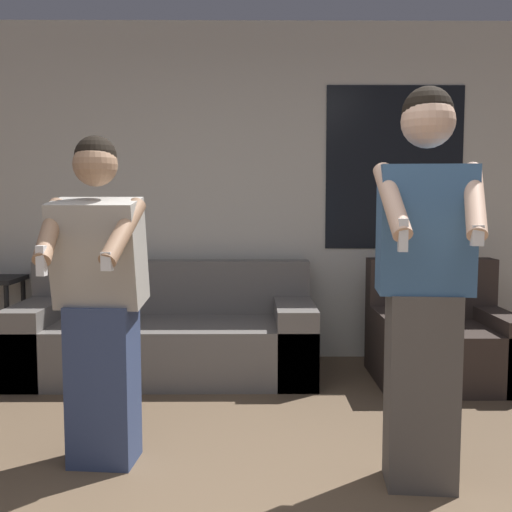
% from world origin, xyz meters
% --- Properties ---
extents(wall_back, '(6.09, 0.07, 2.70)m').
position_xyz_m(wall_back, '(0.02, 3.13, 1.35)').
color(wall_back, beige).
rests_on(wall_back, ground_plane).
extents(couch, '(2.15, 0.92, 0.81)m').
position_xyz_m(couch, '(-0.63, 2.64, 0.28)').
color(couch, slate).
rests_on(couch, ground_plane).
extents(armchair, '(0.95, 0.82, 0.85)m').
position_xyz_m(armchair, '(1.35, 2.45, 0.28)').
color(armchair, '#332823').
rests_on(armchair, ground_plane).
extents(person_left, '(0.47, 0.52, 1.59)m').
position_xyz_m(person_left, '(-0.73, 1.08, 0.80)').
color(person_left, '#384770').
rests_on(person_left, ground_plane).
extents(person_right, '(0.47, 0.49, 1.77)m').
position_xyz_m(person_right, '(0.76, 0.85, 0.92)').
color(person_right, '#56514C').
rests_on(person_right, ground_plane).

